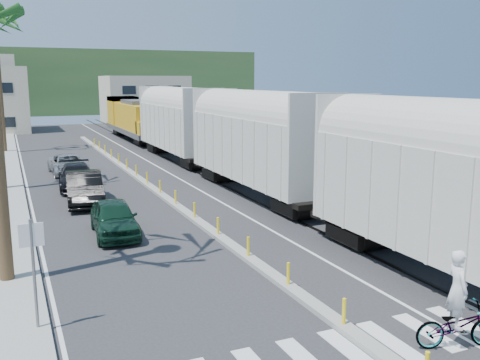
{
  "coord_description": "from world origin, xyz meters",
  "views": [
    {
      "loc": [
        -7.65,
        -11.8,
        6.39
      ],
      "look_at": [
        1.71,
        9.67,
        2.0
      ],
      "focal_mm": 40.0,
      "sensor_mm": 36.0,
      "label": 1
    }
  ],
  "objects_px": {
    "car_lead": "(114,218)",
    "car_second": "(84,188)",
    "cyclist": "(458,317)",
    "street_sign": "(33,259)"
  },
  "relations": [
    {
      "from": "car_lead",
      "to": "car_second",
      "type": "height_order",
      "value": "car_second"
    },
    {
      "from": "car_lead",
      "to": "cyclist",
      "type": "distance_m",
      "value": 14.19
    },
    {
      "from": "street_sign",
      "to": "car_lead",
      "type": "distance_m",
      "value": 8.86
    },
    {
      "from": "car_second",
      "to": "cyclist",
      "type": "relative_size",
      "value": 2.07
    },
    {
      "from": "street_sign",
      "to": "car_second",
      "type": "relative_size",
      "value": 0.58
    },
    {
      "from": "street_sign",
      "to": "car_second",
      "type": "xyz_separation_m",
      "value": [
        3.11,
        14.51,
        -1.13
      ]
    },
    {
      "from": "street_sign",
      "to": "cyclist",
      "type": "relative_size",
      "value": 1.19
    },
    {
      "from": "street_sign",
      "to": "car_second",
      "type": "height_order",
      "value": "street_sign"
    },
    {
      "from": "cyclist",
      "to": "street_sign",
      "type": "bearing_deg",
      "value": 79.26
    },
    {
      "from": "car_second",
      "to": "cyclist",
      "type": "xyz_separation_m",
      "value": [
        6.14,
        -19.4,
        -0.06
      ]
    }
  ]
}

